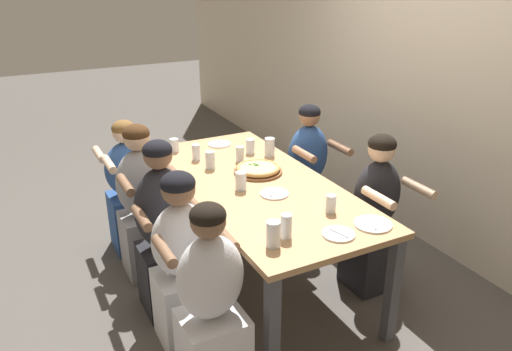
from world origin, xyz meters
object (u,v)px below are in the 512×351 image
object	(u,v)px
drinking_glass_f	(273,235)
diner_near_right	(211,310)
drinking_glass_e	(241,181)
diner_near_midleft	(143,207)
pizza_board_main	(258,169)
empty_plate_c	(338,234)
empty_plate_a	(373,224)
drinking_glass_a	(331,205)
drinking_glass_i	(286,228)
drinking_glass_g	(210,161)
diner_near_midright	(183,267)
drinking_glass_c	(196,153)
empty_plate_b	(274,194)
empty_plate_d	(219,144)
diner_far_midright	(375,220)
drinking_glass_j	(240,155)
drinking_glass_h	(174,146)
diner_near_left	(130,192)
diner_far_midleft	(307,178)
drinking_glass_b	(270,148)
drinking_glass_d	(250,147)
diner_near_center	(164,236)

from	to	relation	value
drinking_glass_f	diner_near_right	distance (m)	0.51
drinking_glass_e	diner_near_midleft	size ratio (longest dim) A/B	0.11
pizza_board_main	empty_plate_c	size ratio (longest dim) A/B	1.89
diner_near_right	empty_plate_a	bearing A→B (deg)	-1.89
drinking_glass_a	drinking_glass_i	bearing A→B (deg)	-70.28
drinking_glass_g	diner_near_midright	distance (m)	0.99
drinking_glass_c	diner_near_midright	size ratio (longest dim) A/B	0.11
drinking_glass_i	diner_near_right	world-z (taller)	diner_near_right
pizza_board_main	empty_plate_b	bearing A→B (deg)	-11.54
pizza_board_main	drinking_glass_g	size ratio (longest dim) A/B	2.66
empty_plate_d	diner_far_midright	distance (m)	1.47
drinking_glass_i	drinking_glass_j	distance (m)	1.22
pizza_board_main	empty_plate_d	xyz separation A→B (m)	(-0.70, -0.01, -0.02)
drinking_glass_g	drinking_glass_h	world-z (taller)	drinking_glass_g
empty_plate_d	diner_near_left	size ratio (longest dim) A/B	0.18
empty_plate_d	diner_near_midright	xyz separation A→B (m)	(1.25, -0.78, -0.26)
diner_far_midleft	pizza_board_main	bearing A→B (deg)	23.26
drinking_glass_e	drinking_glass_b	bearing A→B (deg)	134.77
drinking_glass_f	diner_near_midright	world-z (taller)	diner_near_midright
diner_near_midright	diner_near_left	xyz separation A→B (m)	(-1.27, 0.00, -0.03)
drinking_glass_g	diner_far_midright	distance (m)	1.27
drinking_glass_b	diner_near_left	bearing A→B (deg)	-113.84
drinking_glass_a	diner_near_midleft	bearing A→B (deg)	-140.74
drinking_glass_b	drinking_glass_d	bearing A→B (deg)	-140.11
empty_plate_b	drinking_glass_g	bearing A→B (deg)	-162.42
drinking_glass_e	diner_near_center	distance (m)	0.62
pizza_board_main	diner_near_center	bearing A→B (deg)	-76.89
diner_near_midright	diner_near_right	bearing A→B (deg)	-90.00
empty_plate_a	diner_near_center	distance (m)	1.34
drinking_glass_e	diner_near_center	xyz separation A→B (m)	(-0.03, -0.55, -0.29)
drinking_glass_d	diner_near_left	bearing A→B (deg)	-109.51
pizza_board_main	diner_near_midright	bearing A→B (deg)	-55.34
empty_plate_a	empty_plate_c	size ratio (longest dim) A/B	1.18
diner_near_midright	drinking_glass_i	bearing A→B (deg)	-36.65
diner_near_left	diner_far_midright	bearing A→B (deg)	-43.87
empty_plate_a	empty_plate_b	xyz separation A→B (m)	(-0.63, -0.31, 0.00)
drinking_glass_h	diner_near_midleft	world-z (taller)	diner_near_midleft
drinking_glass_c	diner_near_midright	bearing A→B (deg)	-25.75
diner_near_midleft	diner_near_right	bearing A→B (deg)	-90.00
diner_near_center	empty_plate_d	bearing A→B (deg)	48.45
empty_plate_c	drinking_glass_c	size ratio (longest dim) A/B	1.49
drinking_glass_f	diner_near_left	distance (m)	1.76
drinking_glass_i	diner_near_midleft	world-z (taller)	diner_near_midleft
diner_far_midleft	empty_plate_b	bearing A→B (deg)	43.28
drinking_glass_c	diner_far_midright	xyz separation A→B (m)	(1.07, 0.91, -0.31)
drinking_glass_a	drinking_glass_f	world-z (taller)	drinking_glass_f
empty_plate_d	diner_near_right	xyz separation A→B (m)	(1.68, -0.78, -0.27)
drinking_glass_a	diner_far_midright	world-z (taller)	diner_far_midright
empty_plate_a	empty_plate_d	xyz separation A→B (m)	(-1.72, -0.23, 0.00)
drinking_glass_e	diner_near_midright	size ratio (longest dim) A/B	0.11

